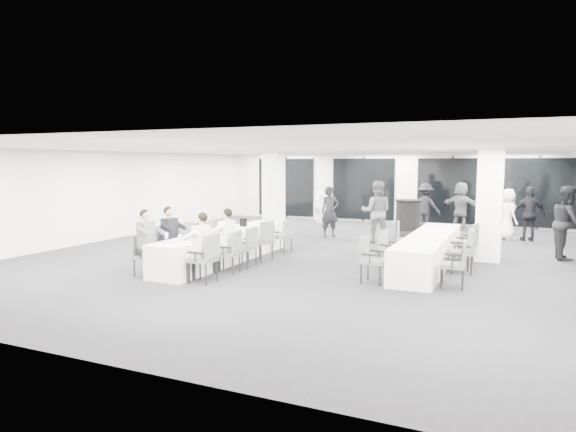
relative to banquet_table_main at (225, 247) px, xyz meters
The scene contains 43 objects.
room 4.04m from the banquet_table_main, 48.08° to the left, with size 14.04×16.04×2.84m.
column_left 5.21m from the banquet_table_main, 102.11° to the left, with size 0.60×0.60×2.80m, color white.
column_right 6.63m from the banquet_table_main, 25.27° to the left, with size 0.60×0.60×2.80m, color white.
banquet_table_main is the anchor object (origin of this frame).
banquet_table_side 4.90m from the banquet_table_main, 16.68° to the left, with size 0.90×5.00×0.75m, color white.
cocktail_table 6.85m from the banquet_table_main, 61.02° to the left, with size 0.89×0.89×1.23m.
chair_main_left_near 2.20m from the banquet_table_main, 112.06° to the right, with size 0.49×0.53×0.88m.
chair_main_left_second 1.48m from the banquet_table_main, 124.77° to the right, with size 0.56×0.60×0.98m.
chair_main_left_mid 0.88m from the banquet_table_main, 164.95° to the right, with size 0.52×0.57×0.95m.
chair_main_left_fourth 1.10m from the banquet_table_main, 138.95° to the left, with size 0.50×0.54×0.87m.
chair_main_left_far 1.92m from the banquet_table_main, 115.81° to the left, with size 0.57×0.60×0.97m.
chair_main_right_near 2.27m from the banquet_table_main, 68.25° to the right, with size 0.51×0.57×1.00m.
chair_main_right_second 1.39m from the banquet_table_main, 53.07° to the right, with size 0.53×0.57×0.94m.
chair_main_right_mid 0.92m from the banquet_table_main, 23.51° to the right, with size 0.50×0.55×0.93m.
chair_main_right_fourth 0.96m from the banquet_table_main, 27.22° to the left, with size 0.62×0.64×1.00m.
chair_main_right_far 1.92m from the banquet_table_main, 64.42° to the left, with size 0.52×0.56×0.90m.
chair_side_left_near 3.93m from the banquet_table_main, 10.31° to the right, with size 0.52×0.57×0.95m.
chair_side_left_mid 3.96m from the banquet_table_main, 11.96° to the left, with size 0.54×0.57×0.89m.
chair_side_left_far 4.63m from the banquet_table_main, 33.22° to the left, with size 0.55×0.58×0.91m.
chair_side_right_near 5.55m from the banquet_table_main, ahead, with size 0.50×0.55×0.94m.
chair_side_right_mid 5.62m from the banquet_table_main, 10.38° to the left, with size 0.60×0.63×0.98m.
chair_side_right_far 6.01m from the banquet_table_main, 23.05° to the left, with size 0.56×0.60×0.96m.
seated_guest_a 2.18m from the banquet_table_main, 108.21° to the right, with size 0.50×0.38×1.44m.
seated_guest_b 1.45m from the banquet_table_main, 118.80° to the right, with size 0.50×0.38×1.44m.
seated_guest_c 2.25m from the banquet_table_main, 72.36° to the right, with size 0.50×0.38×1.44m.
seated_guest_d 1.37m from the banquet_table_main, 59.12° to the right, with size 0.50×0.38×1.44m.
standing_guest_a 5.18m from the banquet_table_main, 79.43° to the left, with size 0.69×0.55×1.88m, color black.
standing_guest_b 5.27m from the banquet_table_main, 59.62° to the left, with size 1.04×0.63×2.15m, color #55575C.
standing_guest_c 9.05m from the banquet_table_main, 67.33° to the left, with size 1.23×0.63×1.91m, color black.
standing_guest_d 9.67m from the banquet_table_main, 44.33° to the left, with size 1.13×0.63×1.92m, color black.
standing_guest_e 9.30m from the banquet_table_main, 47.47° to the left, with size 0.88×0.54×1.83m, color white.
standing_guest_f 9.99m from the banquet_table_main, 62.05° to the left, with size 1.81×0.70×1.98m, color #55575C.
standing_guest_g 8.87m from the banquet_table_main, 95.51° to the left, with size 0.67×0.54×1.83m, color white.
standing_guest_h 8.63m from the banquet_table_main, 26.20° to the left, with size 1.02×0.62×2.12m, color black.
ice_bucket_near 1.06m from the banquet_table_main, 85.71° to the right, with size 0.24×0.24×0.27m, color black.
ice_bucket_far 1.19m from the banquet_table_main, 94.08° to the left, with size 0.20×0.20×0.23m, color black.
water_bottle_a 2.15m from the banquet_table_main, 94.12° to the right, with size 0.07×0.07×0.24m, color silver.
water_bottle_b 0.61m from the banquet_table_main, 81.75° to the left, with size 0.06×0.06×0.20m, color silver.
water_bottle_c 2.21m from the banquet_table_main, 87.97° to the left, with size 0.07×0.07×0.24m, color silver.
plate_a 1.64m from the banquet_table_main, 91.02° to the right, with size 0.22×0.22×0.03m.
plate_b 1.64m from the banquet_table_main, 84.93° to the right, with size 0.19×0.19×0.03m.
plate_c 0.55m from the banquet_table_main, 81.03° to the right, with size 0.21×0.21×0.03m.
wine_glass 2.10m from the banquet_table_main, 85.98° to the right, with size 0.08×0.08×0.21m.
Camera 1 is at (4.82, -12.57, 2.45)m, focal length 32.00 mm.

